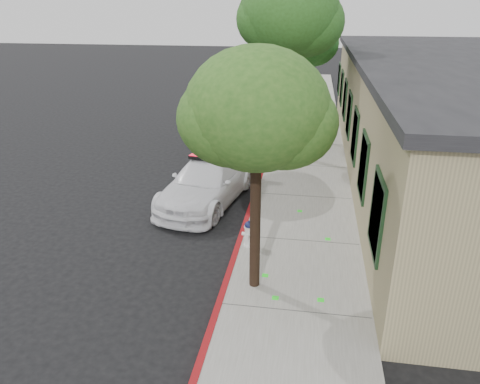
% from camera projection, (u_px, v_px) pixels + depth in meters
% --- Properties ---
extents(ground, '(120.00, 120.00, 0.00)m').
position_uv_depth(ground, '(216.00, 309.00, 9.53)').
color(ground, black).
rests_on(ground, ground).
extents(sidewalk, '(3.20, 60.00, 0.15)m').
position_uv_depth(sidewalk, '(298.00, 242.00, 12.00)').
color(sidewalk, gray).
rests_on(sidewalk, ground).
extents(red_curb, '(0.14, 60.00, 0.16)m').
position_uv_depth(red_curb, '(241.00, 238.00, 12.22)').
color(red_curb, maroon).
rests_on(red_curb, ground).
extents(clapboard_building, '(7.30, 20.89, 4.24)m').
position_uv_depth(clapboard_building, '(454.00, 120.00, 15.93)').
color(clapboard_building, tan).
rests_on(clapboard_building, ground).
extents(police_car, '(2.87, 5.13, 1.52)m').
position_uv_depth(police_car, '(208.00, 181.00, 14.40)').
color(police_car, silver).
rests_on(police_car, ground).
extents(fire_hydrant, '(0.41, 0.35, 0.71)m').
position_uv_depth(fire_hydrant, '(249.00, 233.00, 11.56)').
color(fire_hydrant, silver).
rests_on(fire_hydrant, sidewalk).
extents(street_tree_near, '(3.08, 2.80, 5.13)m').
position_uv_depth(street_tree_near, '(257.00, 115.00, 8.61)').
color(street_tree_near, black).
rests_on(street_tree_near, sidewalk).
extents(street_tree_mid, '(4.01, 3.68, 7.03)m').
position_uv_depth(street_tree_mid, '(290.00, 17.00, 16.67)').
color(street_tree_mid, black).
rests_on(street_tree_mid, sidewalk).
extents(street_tree_far, '(3.14, 3.09, 5.74)m').
position_uv_depth(street_tree_far, '(302.00, 40.00, 19.32)').
color(street_tree_far, black).
rests_on(street_tree_far, sidewalk).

